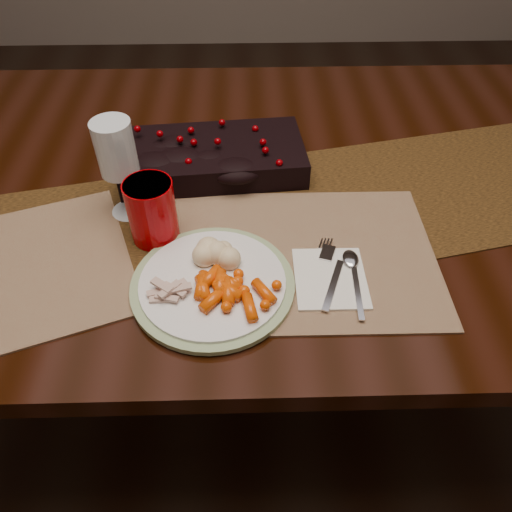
{
  "coord_description": "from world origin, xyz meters",
  "views": [
    {
      "loc": [
        0.02,
        -0.83,
        1.36
      ],
      "look_at": [
        0.03,
        -0.28,
        0.8
      ],
      "focal_mm": 35.0,
      "sensor_mm": 36.0,
      "label": 1
    }
  ],
  "objects_px": {
    "turkey_shreds": "(168,291)",
    "mashed_potatoes": "(215,254)",
    "wine_glass": "(121,170)",
    "dining_table": "(241,295)",
    "dinner_plate": "(213,284)",
    "napkin": "(330,278)",
    "placemat_main": "(300,255)",
    "red_cup": "(152,211)",
    "baby_carrots": "(233,289)",
    "centerpiece": "(213,153)"
  },
  "relations": [
    {
      "from": "dining_table",
      "to": "placemat_main",
      "type": "bearing_deg",
      "value": -65.01
    },
    {
      "from": "mashed_potatoes",
      "to": "wine_glass",
      "type": "relative_size",
      "value": 0.43
    },
    {
      "from": "baby_carrots",
      "to": "wine_glass",
      "type": "xyz_separation_m",
      "value": [
        -0.2,
        0.22,
        0.06
      ]
    },
    {
      "from": "centerpiece",
      "to": "mashed_potatoes",
      "type": "xyz_separation_m",
      "value": [
        0.01,
        -0.29,
        0.0
      ]
    },
    {
      "from": "mashed_potatoes",
      "to": "napkin",
      "type": "bearing_deg",
      "value": -7.79
    },
    {
      "from": "placemat_main",
      "to": "mashed_potatoes",
      "type": "distance_m",
      "value": 0.15
    },
    {
      "from": "placemat_main",
      "to": "baby_carrots",
      "type": "relative_size",
      "value": 3.76
    },
    {
      "from": "dinner_plate",
      "to": "napkin",
      "type": "bearing_deg",
      "value": 3.57
    },
    {
      "from": "centerpiece",
      "to": "napkin",
      "type": "xyz_separation_m",
      "value": [
        0.2,
        -0.32,
        -0.03
      ]
    },
    {
      "from": "dining_table",
      "to": "dinner_plate",
      "type": "height_order",
      "value": "dinner_plate"
    },
    {
      "from": "dining_table",
      "to": "turkey_shreds",
      "type": "relative_size",
      "value": 27.4
    },
    {
      "from": "dining_table",
      "to": "baby_carrots",
      "type": "xyz_separation_m",
      "value": [
        -0.01,
        -0.33,
        0.41
      ]
    },
    {
      "from": "wine_glass",
      "to": "placemat_main",
      "type": "bearing_deg",
      "value": -21.92
    },
    {
      "from": "baby_carrots",
      "to": "red_cup",
      "type": "bearing_deg",
      "value": 132.26
    },
    {
      "from": "dining_table",
      "to": "red_cup",
      "type": "distance_m",
      "value": 0.49
    },
    {
      "from": "mashed_potatoes",
      "to": "red_cup",
      "type": "bearing_deg",
      "value": 141.58
    },
    {
      "from": "red_cup",
      "to": "placemat_main",
      "type": "bearing_deg",
      "value": -11.92
    },
    {
      "from": "centerpiece",
      "to": "placemat_main",
      "type": "xyz_separation_m",
      "value": [
        0.16,
        -0.26,
        -0.04
      ]
    },
    {
      "from": "centerpiece",
      "to": "dinner_plate",
      "type": "height_order",
      "value": "centerpiece"
    },
    {
      "from": "dinner_plate",
      "to": "turkey_shreds",
      "type": "bearing_deg",
      "value": -158.77
    },
    {
      "from": "centerpiece",
      "to": "wine_glass",
      "type": "xyz_separation_m",
      "value": [
        -0.15,
        -0.13,
        0.06
      ]
    },
    {
      "from": "centerpiece",
      "to": "baby_carrots",
      "type": "height_order",
      "value": "centerpiece"
    },
    {
      "from": "turkey_shreds",
      "to": "napkin",
      "type": "relative_size",
      "value": 0.49
    },
    {
      "from": "centerpiece",
      "to": "wine_glass",
      "type": "relative_size",
      "value": 1.93
    },
    {
      "from": "placemat_main",
      "to": "red_cup",
      "type": "height_order",
      "value": "red_cup"
    },
    {
      "from": "centerpiece",
      "to": "napkin",
      "type": "relative_size",
      "value": 2.73
    },
    {
      "from": "centerpiece",
      "to": "baby_carrots",
      "type": "distance_m",
      "value": 0.36
    },
    {
      "from": "turkey_shreds",
      "to": "napkin",
      "type": "bearing_deg",
      "value": 8.35
    },
    {
      "from": "turkey_shreds",
      "to": "mashed_potatoes",
      "type": "bearing_deg",
      "value": 42.06
    },
    {
      "from": "wine_glass",
      "to": "mashed_potatoes",
      "type": "bearing_deg",
      "value": -43.38
    },
    {
      "from": "dinner_plate",
      "to": "wine_glass",
      "type": "distance_m",
      "value": 0.27
    },
    {
      "from": "mashed_potatoes",
      "to": "napkin",
      "type": "relative_size",
      "value": 0.6
    },
    {
      "from": "centerpiece",
      "to": "baby_carrots",
      "type": "bearing_deg",
      "value": -83.18
    },
    {
      "from": "dining_table",
      "to": "red_cup",
      "type": "height_order",
      "value": "red_cup"
    },
    {
      "from": "dinner_plate",
      "to": "mashed_potatoes",
      "type": "distance_m",
      "value": 0.05
    },
    {
      "from": "turkey_shreds",
      "to": "wine_glass",
      "type": "height_order",
      "value": "wine_glass"
    },
    {
      "from": "mashed_potatoes",
      "to": "wine_glass",
      "type": "bearing_deg",
      "value": 136.62
    },
    {
      "from": "red_cup",
      "to": "napkin",
      "type": "bearing_deg",
      "value": -20.67
    },
    {
      "from": "dining_table",
      "to": "centerpiece",
      "type": "distance_m",
      "value": 0.42
    },
    {
      "from": "baby_carrots",
      "to": "napkin",
      "type": "xyz_separation_m",
      "value": [
        0.16,
        0.04,
        -0.02
      ]
    },
    {
      "from": "centerpiece",
      "to": "red_cup",
      "type": "xyz_separation_m",
      "value": [
        -0.1,
        -0.2,
        0.02
      ]
    },
    {
      "from": "dinner_plate",
      "to": "wine_glass",
      "type": "relative_size",
      "value": 1.39
    },
    {
      "from": "centerpiece",
      "to": "placemat_main",
      "type": "relative_size",
      "value": 0.79
    },
    {
      "from": "dining_table",
      "to": "centerpiece",
      "type": "relative_size",
      "value": 4.93
    },
    {
      "from": "napkin",
      "to": "placemat_main",
      "type": "bearing_deg",
      "value": 127.14
    },
    {
      "from": "dining_table",
      "to": "wine_glass",
      "type": "distance_m",
      "value": 0.52
    },
    {
      "from": "baby_carrots",
      "to": "mashed_potatoes",
      "type": "bearing_deg",
      "value": 114.13
    },
    {
      "from": "napkin",
      "to": "red_cup",
      "type": "bearing_deg",
      "value": 159.51
    },
    {
      "from": "centerpiece",
      "to": "dinner_plate",
      "type": "distance_m",
      "value": 0.33
    },
    {
      "from": "turkey_shreds",
      "to": "dinner_plate",
      "type": "bearing_deg",
      "value": 21.23
    }
  ]
}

